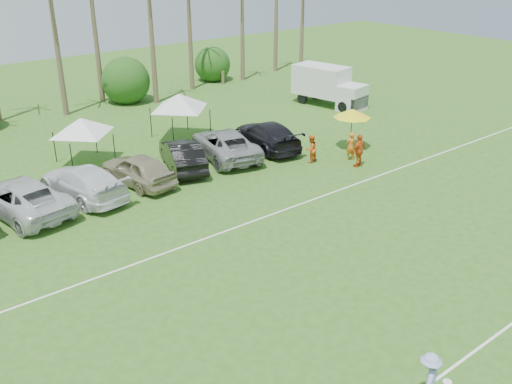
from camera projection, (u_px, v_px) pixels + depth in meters
field_lines at (333, 279)px, 22.84m from camera, size 80.00×12.10×0.01m
palm_tree_5 at (39, 1)px, 40.84m from camera, size 2.40×2.40×9.90m
palm_tree_8 at (192, 2)px, 48.59m from camera, size 2.40×2.40×8.90m
bush_tree_2 at (118, 78)px, 47.64m from camera, size 4.00×4.00×4.00m
bush_tree_3 at (216, 63)px, 53.33m from camera, size 4.00×4.00×4.00m
sideline_player_a at (351, 146)px, 34.77m from camera, size 0.72×0.57×1.74m
sideline_player_b at (311, 149)px, 34.35m from camera, size 0.90×0.73×1.72m
sideline_player_c at (359, 151)px, 33.66m from camera, size 1.23×0.64×2.00m
box_truck at (329, 85)px, 45.88m from camera, size 3.35×6.34×3.10m
canopy_tent_left at (80, 118)px, 33.41m from camera, size 4.09×4.09×3.31m
canopy_tent_right at (179, 94)px, 37.59m from camera, size 4.46×4.46×3.61m
market_umbrella at (352, 113)px, 35.94m from camera, size 2.38×2.38×2.65m
frisbee_player at (429, 379)px, 16.45m from camera, size 1.35×0.98×1.73m
parked_car_2 at (23, 198)px, 27.90m from camera, size 3.85×6.58×1.72m
parked_car_3 at (83, 182)px, 29.69m from camera, size 3.30×6.23×1.72m
parked_car_4 at (138, 169)px, 31.33m from camera, size 2.69×5.28×1.72m
parked_car_5 at (182, 155)px, 33.38m from camera, size 3.37×5.53×1.72m
parked_car_6 at (225, 144)px, 35.16m from camera, size 4.28×6.70×1.72m
parked_car_7 at (267, 135)px, 36.74m from camera, size 3.42×6.26×1.72m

